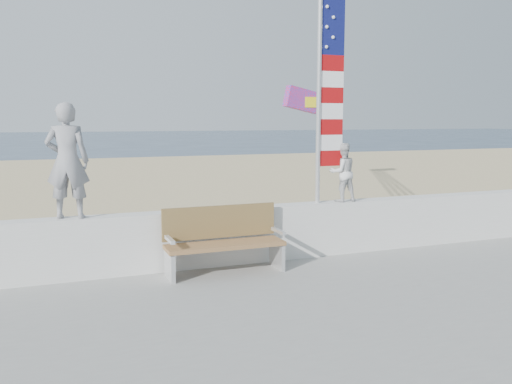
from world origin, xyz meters
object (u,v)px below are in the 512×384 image
at_px(bench, 223,239).
at_px(flag, 326,89).
at_px(adult, 67,161).
at_px(child, 342,172).

distance_m(bench, flag, 3.06).
xyz_separation_m(bench, flag, (1.96, 0.45, 2.30)).
height_order(adult, bench, adult).
relative_size(child, bench, 0.56).
distance_m(child, flag, 1.45).
bearing_deg(flag, adult, 180.00).
bearing_deg(adult, child, -166.27).
height_order(child, flag, flag).
bearing_deg(child, adult, 1.06).
distance_m(adult, bench, 2.53).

